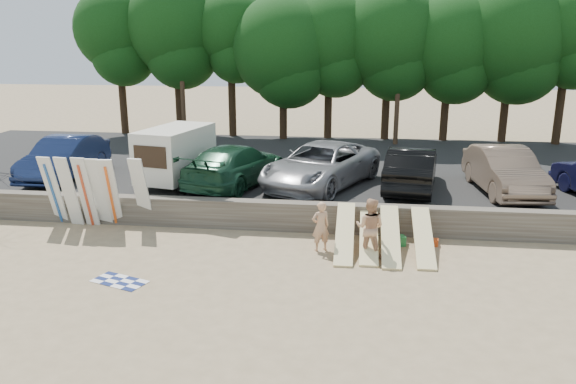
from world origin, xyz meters
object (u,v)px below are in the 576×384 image
car_1 (236,165)px  car_2 (321,165)px  beachgoer_b (370,227)px  cooler (399,241)px  beachgoer_a (321,226)px  car_0 (65,158)px  box_trailer (176,153)px  car_4 (504,171)px  car_3 (411,168)px

car_1 → car_2: bearing=-158.4°
beachgoer_b → cooler: size_ratio=4.74×
beachgoer_a → cooler: bearing=171.4°
car_0 → box_trailer: bearing=-6.7°
car_4 → beachgoer_b: bearing=-139.1°
car_3 → car_1: bearing=10.8°
car_2 → car_4: car_4 is taller
beachgoer_a → car_0: bearing=-50.8°
car_2 → beachgoer_b: 5.78m
car_3 → car_4: car_4 is taller
beachgoer_a → car_2: bearing=-111.4°
box_trailer → car_2: size_ratio=0.64×
car_2 → cooler: car_2 is taller
car_2 → beachgoer_b: car_2 is taller
car_1 → cooler: bearing=162.8°
box_trailer → beachgoer_b: (7.59, -4.95, -1.08)m
beachgoer_b → car_0: bearing=-8.3°
car_1 → beachgoer_a: 6.19m
car_2 → car_3: size_ratio=1.22×
car_0 → car_3: bearing=-1.0°
car_0 → beachgoer_b: (12.58, -5.47, -0.65)m
car_3 → cooler: (-0.67, -4.39, -1.36)m
beachgoer_a → car_1: bearing=-78.2°
car_2 → car_4: (6.93, -0.06, 0.00)m
beachgoer_a → car_3: bearing=-146.8°
box_trailer → car_0: box_trailer is taller
box_trailer → beachgoer_b: box_trailer is taller
car_0 → beachgoer_b: size_ratio=2.85×
car_0 → car_1: bearing=-3.3°
car_3 → beachgoer_b: bearing=81.9°
box_trailer → cooler: box_trailer is taller
car_1 → car_0: bearing=14.0°
car_0 → beachgoer_b: 13.73m
car_2 → beachgoer_a: size_ratio=3.87×
car_1 → car_2: 3.37m
beachgoer_b → cooler: 1.57m
box_trailer → cooler: size_ratio=10.19×
car_1 → beachgoer_b: size_ratio=3.12×
beachgoer_a → beachgoer_b: beachgoer_b is taller
cooler → beachgoer_a: bearing=-178.5°
car_2 → cooler: size_ratio=16.01×
car_2 → car_1: bearing=-150.7°
car_4 → beachgoer_b: car_4 is taller
car_1 → beachgoer_a: (3.73, -4.88, -0.73)m
car_2 → car_3: 3.49m
car_0 → car_2: bearing=-0.9°
box_trailer → beachgoer_a: size_ratio=2.46×
car_3 → beachgoer_a: car_3 is taller
car_0 → car_4: (17.63, -0.09, 0.00)m
car_0 → beachgoer_a: 12.27m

